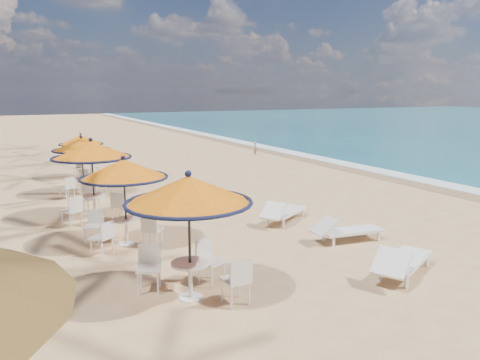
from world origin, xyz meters
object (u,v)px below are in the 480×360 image
(lounger_mid, at_px, (345,230))
(station_2, at_px, (92,160))
(station_0, at_px, (190,205))
(station_3, at_px, (82,151))
(lounger_far, at_px, (283,212))
(lounger_near, at_px, (402,261))
(station_1, at_px, (122,180))
(station_4, at_px, (81,145))

(lounger_mid, bearing_deg, station_2, 142.66)
(station_0, distance_m, station_3, 10.80)
(lounger_mid, relative_size, lounger_far, 0.98)
(lounger_near, bearing_deg, station_1, 108.11)
(lounger_near, bearing_deg, station_0, 139.34)
(station_4, bearing_deg, lounger_near, -74.71)
(station_0, xyz_separation_m, station_3, (-0.39, 10.79, -0.16))
(station_4, xyz_separation_m, lounger_near, (4.33, -15.84, -1.18))
(station_0, xyz_separation_m, station_4, (0.16, 14.71, -0.33))
(station_2, bearing_deg, lounger_far, -31.65)
(station_0, relative_size, station_2, 0.99)
(lounger_far, bearing_deg, station_4, 79.59)
(station_2, bearing_deg, station_1, -85.74)
(station_3, distance_m, station_4, 3.96)
(station_3, xyz_separation_m, lounger_near, (4.88, -11.91, -1.35))
(station_0, distance_m, lounger_mid, 5.40)
(station_0, relative_size, station_3, 1.09)
(station_0, xyz_separation_m, station_1, (-0.42, 3.83, -0.12))
(station_1, relative_size, lounger_mid, 1.16)
(lounger_mid, bearing_deg, lounger_far, 108.79)
(station_2, height_order, station_3, station_2)
(station_0, bearing_deg, station_1, 96.19)
(station_3, bearing_deg, station_1, -90.21)
(station_0, distance_m, station_4, 14.72)
(station_1, relative_size, station_2, 0.92)
(station_0, bearing_deg, lounger_near, -14.06)
(station_1, bearing_deg, station_2, 94.26)
(station_1, distance_m, lounger_near, 7.12)
(lounger_far, bearing_deg, lounger_mid, -110.51)
(lounger_near, distance_m, lounger_mid, 2.57)
(station_2, height_order, station_4, station_2)
(station_2, xyz_separation_m, station_4, (0.81, 7.76, -0.36))
(lounger_mid, bearing_deg, station_3, 127.05)
(station_4, bearing_deg, station_0, -90.64)
(station_3, bearing_deg, station_0, -87.93)
(station_2, distance_m, lounger_far, 6.24)
(station_3, distance_m, lounger_far, 8.65)
(station_2, distance_m, station_3, 3.85)
(station_1, distance_m, station_4, 10.89)
(station_4, height_order, lounger_far, station_4)
(lounger_near, relative_size, lounger_mid, 1.10)
(lounger_mid, bearing_deg, station_4, 117.17)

